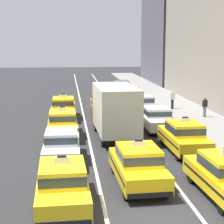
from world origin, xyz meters
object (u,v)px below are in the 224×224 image
taxi_left_nearest (62,184)px  taxi_center_third (104,103)px  box_truck_center_second (114,108)px  taxi_left_third (63,123)px  pedestrian_mid_block (172,100)px  sedan_right_fourth (142,104)px  taxi_center_nearest (138,164)px  sedan_right_sixth (121,87)px  pedestrian_near_crosswalk (205,107)px  taxi_right_fifth (129,94)px  taxi_left_fourth (63,108)px  sedan_right_third (157,118)px  taxi_right_second (184,136)px  sedan_left_second (62,145)px

taxi_left_nearest → taxi_center_third: (3.21, 18.21, 0.00)m
taxi_left_nearest → box_truck_center_second: (3.09, 10.46, 0.90)m
taxi_left_third → pedestrian_mid_block: (9.34, 8.43, 0.09)m
taxi_left_third → sedan_right_fourth: bearing=47.1°
taxi_left_nearest → taxi_center_nearest: (3.09, 1.92, 0.00)m
sedan_right_sixth → pedestrian_mid_block: (2.97, -11.09, 0.12)m
box_truck_center_second → pedestrian_mid_block: size_ratio=4.36×
pedestrian_near_crosswalk → taxi_left_nearest: bearing=-125.2°
taxi_center_nearest → pedestrian_mid_block: taxi_center_nearest is taller
taxi_left_third → sedan_right_fourth: taxi_left_third is taller
taxi_right_fifth → pedestrian_near_crosswalk: bearing=-62.0°
taxi_left_fourth → sedan_right_third: size_ratio=1.06×
taxi_left_nearest → taxi_center_third: size_ratio=1.00×
sedan_right_sixth → taxi_left_third: bearing=-108.1°
taxi_left_fourth → taxi_center_nearest: bearing=-77.6°
taxi_center_nearest → pedestrian_near_crosswalk: 15.35m
box_truck_center_second → taxi_center_third: bearing=89.1°
taxi_left_third → sedan_right_third: 6.34m
taxi_right_second → sedan_right_third: (-0.30, 5.25, -0.03)m
sedan_left_second → sedan_right_sixth: same height
taxi_right_fifth → pedestrian_near_crosswalk: size_ratio=3.02×
taxi_center_nearest → sedan_right_third: 10.27m
sedan_right_fourth → pedestrian_mid_block: 3.36m
pedestrian_near_crosswalk → taxi_center_nearest: bearing=-119.9°
taxi_center_third → taxi_left_nearest: bearing=-100.0°
taxi_left_fourth → taxi_right_second: bearing=-56.9°
pedestrian_mid_block → taxi_center_third: bearing=-171.7°
sedan_right_sixth → pedestrian_mid_block: 11.49m
taxi_left_fourth → taxi_center_nearest: (3.21, -14.63, 0.00)m
taxi_center_nearest → taxi_right_second: size_ratio=1.01×
taxi_left_nearest → sedan_left_second: size_ratio=1.06×
taxi_left_third → taxi_center_nearest: (3.20, -8.73, 0.00)m
pedestrian_mid_block → taxi_center_nearest: bearing=-109.7°
taxi_right_fifth → pedestrian_mid_block: size_ratio=2.85×
taxi_left_fourth → sedan_right_sixth: 15.05m
sedan_right_third → sedan_right_sixth: same height
box_truck_center_second → sedan_right_third: box_truck_center_second is taller
taxi_left_third → sedan_right_fourth: (6.37, 6.86, -0.03)m
taxi_left_fourth → sedan_right_fourth: 6.45m
taxi_center_nearest → taxi_right_second: bearing=53.7°
sedan_left_second → taxi_right_fifth: 19.34m
taxi_right_second → taxi_left_fourth: bearing=123.1°
taxi_right_second → pedestrian_mid_block: 12.91m
box_truck_center_second → pedestrian_near_crosswalk: box_truck_center_second is taller
taxi_center_nearest → box_truck_center_second: 8.59m
sedan_left_second → box_truck_center_second: box_truck_center_second is taller
sedan_left_second → taxi_center_nearest: 4.82m
taxi_left_nearest → sedan_left_second: taxi_left_nearest is taller
taxi_left_third → taxi_left_fourth: bearing=90.1°
sedan_left_second → taxi_right_fifth: size_ratio=0.94×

